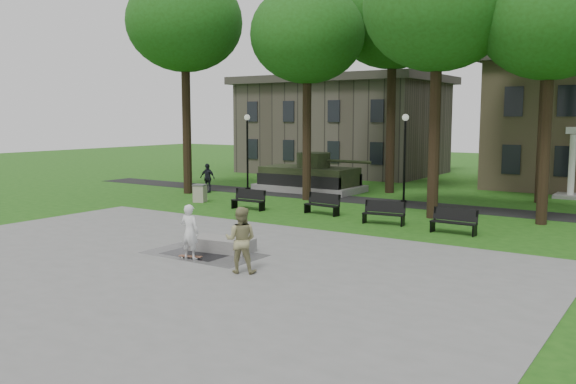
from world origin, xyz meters
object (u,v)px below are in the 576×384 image
(friend_watching, at_px, (241,240))
(trash_bin, at_px, (200,193))
(park_bench_0, at_px, (249,199))
(skateboarder, at_px, (190,232))
(concrete_block, at_px, (222,244))

(friend_watching, relative_size, trash_bin, 2.04)
(park_bench_0, relative_size, trash_bin, 1.88)
(friend_watching, height_order, park_bench_0, friend_watching)
(skateboarder, height_order, trash_bin, skateboarder)
(friend_watching, xyz_separation_m, park_bench_0, (-7.37, 10.04, -0.48))
(concrete_block, relative_size, trash_bin, 2.29)
(skateboarder, xyz_separation_m, park_bench_0, (-4.93, 9.60, -0.39))
(skateboarder, distance_m, trash_bin, 13.49)
(trash_bin, bearing_deg, friend_watching, -43.67)
(skateboarder, relative_size, trash_bin, 1.86)
(concrete_block, xyz_separation_m, friend_watching, (2.34, -1.92, 0.75))
(skateboarder, distance_m, park_bench_0, 10.80)
(skateboarder, height_order, park_bench_0, skateboarder)
(park_bench_0, bearing_deg, trash_bin, 169.61)
(friend_watching, distance_m, park_bench_0, 12.46)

